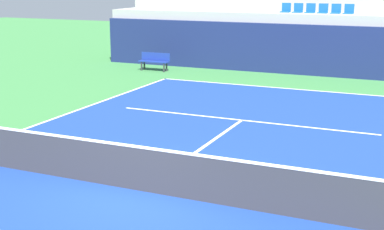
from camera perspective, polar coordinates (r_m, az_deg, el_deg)
ground_plane at (r=11.54m, az=-5.30°, el=-7.86°), size 80.00×80.00×0.00m
court_surface at (r=11.53m, az=-5.31°, el=-7.84°), size 11.00×24.00×0.01m
baseline_far at (r=22.33m, az=9.81°, el=2.72°), size 11.00×0.10×0.00m
service_line_far at (r=17.12m, az=5.17°, el=-0.53°), size 8.26×0.10×0.00m
centre_service_line at (r=14.24m, az=0.98°, el=-3.47°), size 0.10×6.40×0.00m
back_wall at (r=25.57m, az=11.91°, el=6.59°), size 20.71×0.30×2.27m
stands_tier_lower at (r=26.86m, az=12.56°, el=7.37°), size 20.71×2.40×2.71m
stands_tier_upper at (r=29.15m, az=13.58°, el=8.80°), size 20.71×2.40×3.72m
seating_row_lower at (r=26.83m, az=12.77°, el=10.53°), size 3.38×0.44×0.44m
tennis_net at (r=11.36m, az=-5.36°, el=-5.48°), size 11.08×0.08×1.07m
player_bench at (r=26.37m, az=-3.89°, el=5.69°), size 1.50×0.40×0.85m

